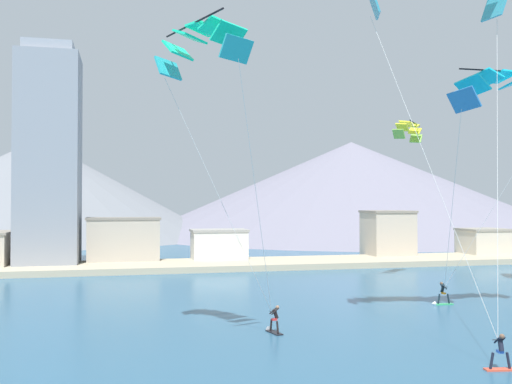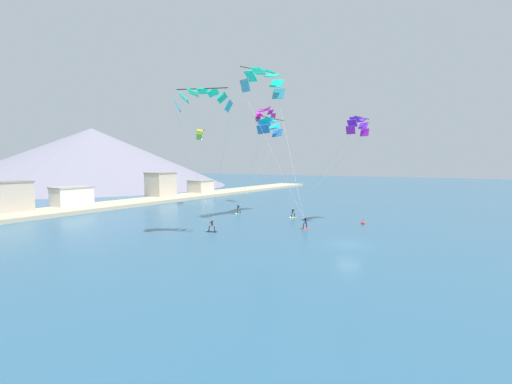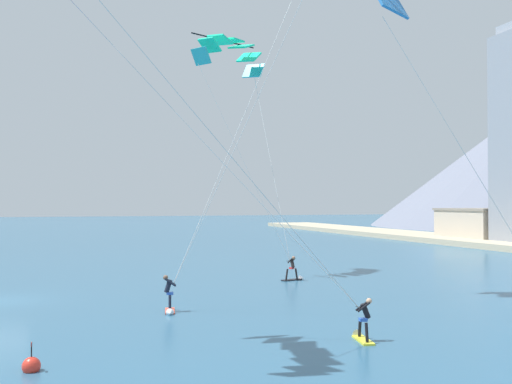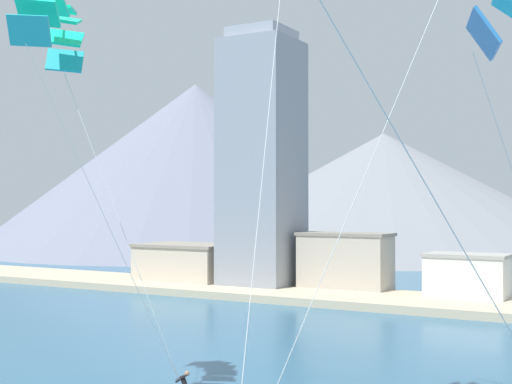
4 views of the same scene
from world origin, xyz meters
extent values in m
plane|color=#2D5B7A|center=(0.00, 0.00, 0.00)|extent=(400.00, 400.00, 0.00)
cube|color=black|center=(-2.69, 17.47, 0.04)|extent=(0.78, 1.50, 0.07)
cylinder|color=black|center=(-2.59, 17.09, 0.42)|extent=(0.17, 0.26, 0.72)
cylinder|color=black|center=(-2.78, 17.86, 0.42)|extent=(0.17, 0.26, 0.72)
cube|color=red|center=(-2.69, 17.47, 0.82)|extent=(0.35, 0.30, 0.12)
cylinder|color=black|center=(-2.60, 17.49, 1.14)|extent=(0.43, 0.30, 0.61)
cylinder|color=black|center=(-2.67, 17.36, 1.31)|extent=(0.52, 0.21, 0.39)
cylinder|color=black|center=(-2.73, 17.58, 1.31)|extent=(0.52, 0.21, 0.39)
cylinder|color=black|center=(-2.87, 17.42, 1.29)|extent=(0.16, 0.51, 0.03)
sphere|color=#9E7051|center=(-2.47, 17.53, 1.52)|extent=(0.22, 0.22, 0.22)
cone|color=white|center=(-2.90, 18.32, 0.10)|extent=(0.42, 0.38, 0.36)
cube|color=#E54C33|center=(5.64, 7.87, 0.04)|extent=(1.49, 0.67, 0.07)
cylinder|color=black|center=(5.25, 7.94, 0.45)|extent=(0.27, 0.17, 0.76)
cylinder|color=black|center=(6.03, 7.80, 0.45)|extent=(0.27, 0.17, 0.76)
cube|color=blue|center=(5.64, 7.87, 0.86)|extent=(0.29, 0.36, 0.12)
cylinder|color=black|center=(5.63, 7.79, 1.21)|extent=(0.29, 0.43, 0.65)
cylinder|color=black|center=(5.52, 7.91, 1.39)|extent=(0.18, 0.55, 0.42)
cylinder|color=black|center=(5.77, 7.87, 1.39)|extent=(0.18, 0.55, 0.42)
cylinder|color=black|center=(5.67, 8.07, 1.36)|extent=(0.52, 0.12, 0.03)
sphere|color=brown|center=(5.61, 7.67, 1.62)|extent=(0.23, 0.23, 0.23)
cone|color=white|center=(6.50, 7.73, 0.10)|extent=(0.36, 0.40, 0.36)
cube|color=yellow|center=(13.69, 13.69, 0.04)|extent=(1.50, 0.70, 0.07)
cylinder|color=black|center=(14.08, 13.62, 0.42)|extent=(0.25, 0.16, 0.70)
cylinder|color=black|center=(13.30, 13.76, 0.42)|extent=(0.25, 0.16, 0.70)
cube|color=blue|center=(13.69, 13.69, 0.80)|extent=(0.27, 0.33, 0.12)
cylinder|color=black|center=(13.71, 13.78, 1.12)|extent=(0.28, 0.43, 0.60)
cylinder|color=black|center=(13.80, 13.66, 1.29)|extent=(0.17, 0.51, 0.39)
cylinder|color=black|center=(13.58, 13.70, 1.29)|extent=(0.17, 0.51, 0.39)
cylinder|color=black|center=(13.66, 13.51, 1.26)|extent=(0.52, 0.13, 0.03)
sphere|color=tan|center=(13.74, 13.92, 1.48)|extent=(0.21, 0.21, 0.21)
cone|color=white|center=(12.84, 13.85, 0.10)|extent=(0.36, 0.41, 0.36)
cube|color=#2A73B9|center=(9.92, 17.23, 14.42)|extent=(1.57, 1.99, 1.52)
cylinder|color=silver|center=(10.98, 20.35, 7.58)|extent=(2.76, 6.66, 12.47)
cube|color=#24ADB7|center=(-6.04, 12.05, 15.40)|extent=(1.84, 1.26, 1.23)
cube|color=#13EAAA|center=(-6.30, 12.73, 16.29)|extent=(1.97, 1.57, 1.06)
cube|color=#13EAAA|center=(-6.75, 13.62, 16.88)|extent=(2.03, 1.79, 0.76)
cube|color=#13EAAA|center=(-7.33, 14.60, 17.09)|extent=(2.04, 1.89, 0.36)
cube|color=#13EAAA|center=(-7.95, 15.56, 16.88)|extent=(1.97, 1.92, 0.76)
cube|color=#13EAAA|center=(-8.55, 16.36, 16.29)|extent=(1.84, 1.82, 1.06)
cube|color=#24ADB7|center=(-9.04, 16.90, 15.40)|extent=(1.65, 1.60, 1.23)
cylinder|color=black|center=(-7.95, 14.22, 17.20)|extent=(2.42, 5.41, 0.10)
cylinder|color=silver|center=(-4.42, 14.62, 8.07)|extent=(3.15, 5.65, 13.59)
cylinder|color=silver|center=(-6.04, 17.24, 8.07)|extent=(6.38, 0.40, 13.59)
cylinder|color=silver|center=(4.33, 12.15, 10.20)|extent=(2.71, 8.21, 17.68)
cylinder|color=silver|center=(8.22, 11.52, 10.20)|extent=(5.14, 6.96, 17.68)
cylinder|color=silver|center=(14.22, 8.02, 7.15)|extent=(1.15, 11.01, 11.80)
cylinder|color=silver|center=(11.74, 8.34, 7.15)|extent=(3.87, 10.38, 11.80)
sphere|color=red|center=(13.83, 2.18, 0.15)|extent=(0.56, 0.56, 0.56)
cylinder|color=black|center=(13.83, 2.18, 0.65)|extent=(0.04, 0.04, 0.44)
cube|color=red|center=(13.92, 2.18, 0.83)|extent=(0.18, 0.01, 0.12)
cube|color=beige|center=(-29.24, 54.85, 2.09)|extent=(9.78, 6.81, 4.19)
cube|color=gray|center=(-29.24, 54.85, 4.34)|extent=(10.17, 7.08, 0.30)
camera|label=1|loc=(-11.33, -15.53, 7.79)|focal=40.00mm
camera|label=2|loc=(-37.07, -11.38, 9.03)|focal=24.00mm
camera|label=3|loc=(32.61, 3.13, 5.13)|focal=40.00mm
camera|label=4|loc=(15.26, -7.20, 8.70)|focal=50.00mm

